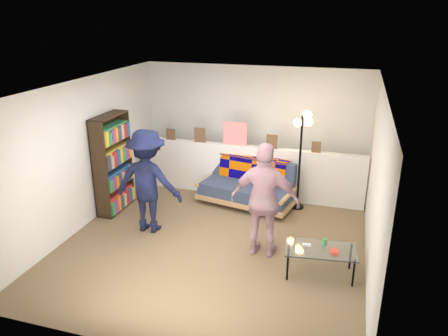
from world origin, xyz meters
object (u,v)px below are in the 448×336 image
floor_lamp (302,141)px  person_right (265,201)px  futon_sofa (248,187)px  bookshelf (113,167)px  person_left (148,181)px  coffee_table (321,250)px

floor_lamp → person_right: bearing=-99.2°
futon_sofa → person_right: bearing=-68.7°
futon_sofa → person_right: 1.82m
bookshelf → person_left: (0.94, -0.54, 0.04)m
person_left → person_right: person_right is taller
floor_lamp → person_right: floor_lamp is taller
floor_lamp → coffee_table: bearing=-74.8°
bookshelf → floor_lamp: bearing=17.8°
person_right → futon_sofa: bearing=-68.0°
bookshelf → floor_lamp: (3.16, 1.01, 0.45)m
floor_lamp → person_left: (-2.22, -1.55, -0.42)m
futon_sofa → bookshelf: bookshelf is taller
coffee_table → person_right: person_right is taller
floor_lamp → person_right: 1.83m
coffee_table → floor_lamp: (-0.56, 2.08, 0.89)m
futon_sofa → bookshelf: size_ratio=1.07×
floor_lamp → person_left: size_ratio=1.05×
futon_sofa → coffee_table: 2.44m
bookshelf → floor_lamp: 3.35m
person_left → person_right: bearing=172.7°
futon_sofa → coffee_table: bearing=-52.6°
futon_sofa → floor_lamp: size_ratio=1.04×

